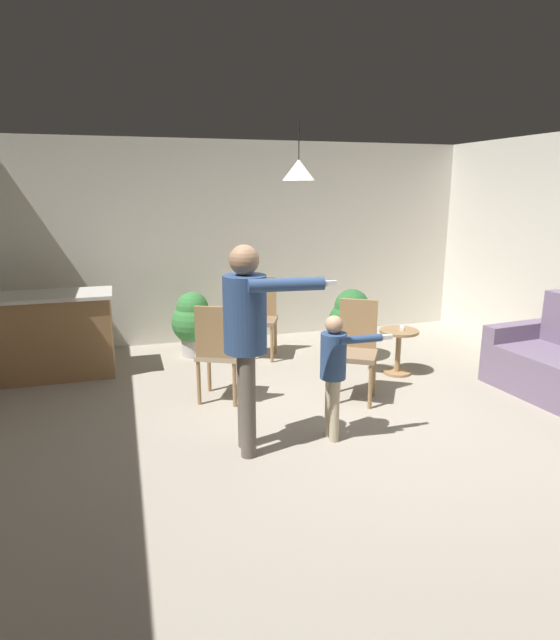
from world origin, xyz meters
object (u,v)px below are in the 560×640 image
(dining_chair_near_wall, at_px, (356,346))
(potted_plant_corner, at_px, (193,321))
(side_table_by_couch, at_px, (398,346))
(dining_chair_by_counter, at_px, (260,314))
(person_adult, at_px, (247,327))
(person_child, at_px, (334,364))
(spare_remote_on_table, at_px, (402,328))
(dining_chair_centre_back, at_px, (219,349))
(potted_plant_by_wall, at_px, (351,321))
(kitchen_counter, at_px, (57,335))

(dining_chair_near_wall, distance_m, potted_plant_corner, 2.33)
(side_table_by_couch, xyz_separation_m, dining_chair_by_counter, (-1.34, 1.11, 0.22))
(side_table_by_couch, relative_size, person_adult, 0.31)
(person_adult, distance_m, dining_chair_near_wall, 1.61)
(person_child, relative_size, spare_remote_on_table, 8.31)
(person_child, height_order, potted_plant_corner, person_child)
(person_adult, relative_size, potted_plant_corner, 2.04)
(dining_chair_centre_back, bearing_deg, person_adult, -62.51)
(side_table_by_couch, bearing_deg, potted_plant_by_wall, 112.72)
(potted_plant_by_wall, bearing_deg, potted_plant_corner, 159.84)
(side_table_by_couch, distance_m, spare_remote_on_table, 0.21)
(side_table_by_couch, distance_m, person_child, 1.89)
(kitchen_counter, bearing_deg, potted_plant_by_wall, -6.22)
(spare_remote_on_table, bearing_deg, kitchen_counter, 164.39)
(kitchen_counter, relative_size, person_adult, 0.75)
(person_child, distance_m, potted_plant_by_wall, 2.24)
(dining_chair_near_wall, bearing_deg, dining_chair_by_counter, -38.90)
(person_child, bearing_deg, person_adult, -88.76)
(kitchen_counter, xyz_separation_m, dining_chair_by_counter, (2.38, 0.06, 0.07))
(dining_chair_by_counter, bearing_deg, spare_remote_on_table, 164.09)
(side_table_by_couch, bearing_deg, dining_chair_near_wall, -146.37)
(dining_chair_near_wall, xyz_separation_m, dining_chair_centre_back, (-1.34, 0.29, 0.00))
(kitchen_counter, xyz_separation_m, spare_remote_on_table, (3.75, -1.05, 0.06))
(person_adult, bearing_deg, spare_remote_on_table, 127.22)
(kitchen_counter, xyz_separation_m, dining_chair_near_wall, (2.95, -1.56, 0.07))
(dining_chair_near_wall, bearing_deg, spare_remote_on_table, -115.58)
(potted_plant_corner, height_order, potted_plant_by_wall, potted_plant_by_wall)
(dining_chair_centre_back, bearing_deg, potted_plant_by_wall, 51.76)
(person_child, bearing_deg, side_table_by_couch, 134.57)
(person_adult, height_order, dining_chair_centre_back, person_adult)
(person_adult, bearing_deg, kitchen_counter, -139.96)
(person_adult, height_order, person_child, person_adult)
(potted_plant_by_wall, relative_size, spare_remote_on_table, 6.77)
(person_adult, height_order, potted_plant_by_wall, person_adult)
(dining_chair_centre_back, height_order, potted_plant_corner, dining_chair_centre_back)
(kitchen_counter, bearing_deg, dining_chair_near_wall, -27.92)
(person_adult, xyz_separation_m, dining_chair_centre_back, (-0.04, 1.09, -0.50))
(person_child, xyz_separation_m, potted_plant_by_wall, (1.04, 1.98, -0.19))
(dining_chair_by_counter, bearing_deg, dining_chair_centre_back, 83.04)
(person_adult, bearing_deg, side_table_by_couch, 127.55)
(person_adult, bearing_deg, dining_chair_centre_back, -172.79)
(dining_chair_by_counter, xyz_separation_m, spare_remote_on_table, (1.37, -1.11, -0.01))
(side_table_by_couch, xyz_separation_m, dining_chair_near_wall, (-0.77, -0.51, 0.22))
(person_child, bearing_deg, spare_remote_on_table, 133.95)
(person_child, distance_m, spare_remote_on_table, 1.89)
(kitchen_counter, height_order, dining_chair_centre_back, dining_chair_centre_back)
(kitchen_counter, distance_m, potted_plant_by_wall, 3.45)
(person_child, height_order, dining_chair_near_wall, person_child)
(dining_chair_centre_back, bearing_deg, side_table_by_couch, 31.48)
(kitchen_counter, xyz_separation_m, person_adult, (1.65, -2.36, 0.56))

